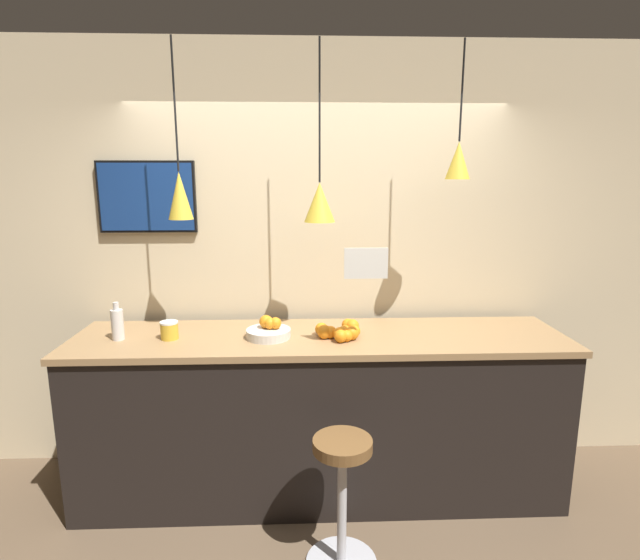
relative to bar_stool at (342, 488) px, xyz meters
name	(u,v)px	position (x,y,z in m)	size (l,w,h in m)	color
ground_plane	(324,555)	(-0.09, 0.07, -0.46)	(14.00, 14.00, 0.00)	brown
back_wall	(317,261)	(-0.09, 1.13, 0.99)	(8.00, 0.06, 2.90)	beige
service_counter	(320,414)	(-0.09, 0.66, 0.08)	(3.04, 0.72, 1.06)	black
bar_stool	(342,488)	(0.00, 0.00, 0.00)	(0.38, 0.38, 0.73)	#B7B7BC
fruit_bowl	(269,331)	(-0.40, 0.63, 0.65)	(0.27, 0.27, 0.13)	beige
orange_pile	(341,331)	(0.04, 0.61, 0.65)	(0.28, 0.30, 0.09)	orange
juice_bottle	(117,324)	(-1.31, 0.63, 0.71)	(0.07, 0.07, 0.23)	silver
spread_jar	(169,330)	(-1.00, 0.63, 0.66)	(0.11, 0.11, 0.11)	gold
pendant_lamp_left	(180,194)	(-0.91, 0.72, 1.47)	(0.15, 0.15, 1.02)	black
pendant_lamp_middle	(320,201)	(-0.09, 0.72, 1.43)	(0.19, 0.19, 1.04)	black
pendant_lamp_right	(458,160)	(0.74, 0.72, 1.67)	(0.15, 0.15, 0.79)	black
mounted_tv	(147,197)	(-1.21, 1.08, 1.44)	(0.64, 0.04, 0.47)	black
hanging_menu_board	(366,263)	(0.15, 0.38, 1.11)	(0.24, 0.01, 0.17)	white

